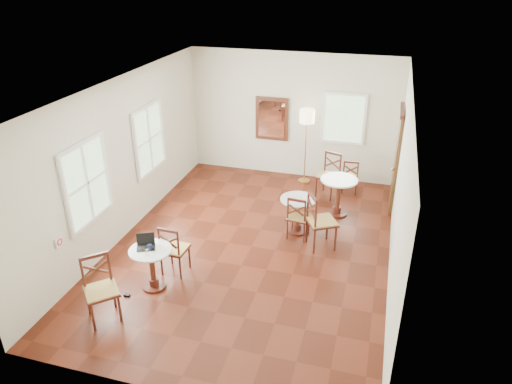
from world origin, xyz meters
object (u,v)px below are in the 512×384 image
cafe_table_mid (298,211)px  chair_back_b (329,175)px  mouse (147,247)px  water_glass (147,252)px  chair_near_a (174,249)px  chair_back_a (350,176)px  chair_mid_b (320,221)px  laptop (146,244)px  chair_near_b (101,289)px  navy_mug (150,247)px  cafe_table_near (152,264)px  chair_mid_a (298,217)px  power_adapter (127,295)px  cafe_table_back (338,193)px  floor_lamp (307,121)px

cafe_table_mid → chair_back_b: 1.81m
mouse → water_glass: bearing=-63.6°
chair_near_a → chair_back_b: bearing=-116.8°
cafe_table_mid → water_glass: 3.17m
cafe_table_mid → chair_back_a: size_ratio=0.89×
chair_near_a → chair_mid_b: size_ratio=0.85×
chair_mid_b → laptop: bearing=97.3°
chair_near_a → chair_near_b: size_ratio=0.91×
chair_back_a → water_glass: size_ratio=7.47×
cafe_table_mid → chair_mid_b: bearing=-40.2°
mouse → navy_mug: bearing=-18.4°
cafe_table_near → chair_back_b: (2.26, 4.16, 0.05)m
navy_mug → chair_mid_a: bearing=48.0°
cafe_table_mid → chair_near_b: size_ratio=0.71×
chair_mid_a → power_adapter: (-2.27, -2.52, -0.42)m
cafe_table_back → chair_mid_b: bearing=-96.9°
chair_back_a → navy_mug: (-2.72, -4.47, 0.36)m
chair_near_a → chair_back_a: 4.74m
laptop → water_glass: size_ratio=3.31×
cafe_table_mid → chair_near_b: chair_near_b is taller
chair_near_b → navy_mug: (0.38, 0.87, 0.26)m
navy_mug → water_glass: bearing=-78.4°
cafe_table_back → chair_near_a: (-2.41, -2.83, -0.04)m
laptop → chair_mid_a: bearing=20.3°
chair_near_a → chair_back_b: 4.23m
cafe_table_mid → navy_mug: size_ratio=6.43×
chair_back_b → water_glass: bearing=-97.9°
chair_near_b → laptop: chair_near_b is taller
cafe_table_near → chair_near_a: bearing=71.3°
cafe_table_near → power_adapter: size_ratio=7.71×
chair_mid_a → chair_back_a: bearing=-102.4°
chair_back_b → laptop: chair_back_b is taller
navy_mug → cafe_table_mid: bearing=51.3°
chair_mid_b → chair_back_b: (-0.15, 2.20, -0.05)m
cafe_table_back → chair_near_b: (-2.95, -4.19, 0.01)m
chair_mid_b → cafe_table_mid: bearing=20.2°
chair_near_b → chair_mid_a: (2.34, 3.05, -0.07)m
chair_near_a → navy_mug: chair_near_a is taller
cafe_table_back → floor_lamp: bearing=123.9°
chair_mid_a → chair_near_a: bearing=49.2°
cafe_table_back → chair_back_b: chair_back_b is taller
mouse → floor_lamp: bearing=65.6°
cafe_table_near → chair_back_b: 4.74m
chair_back_a → chair_mid_b: bearing=81.5°
chair_near_b → navy_mug: size_ratio=9.00×
chair_near_a → floor_lamp: bearing=-105.7°
chair_near_a → water_glass: (-0.13, -0.64, 0.32)m
chair_back_a → chair_back_b: chair_back_b is taller
chair_back_a → water_glass: bearing=58.4°
floor_lamp → navy_mug: 5.07m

